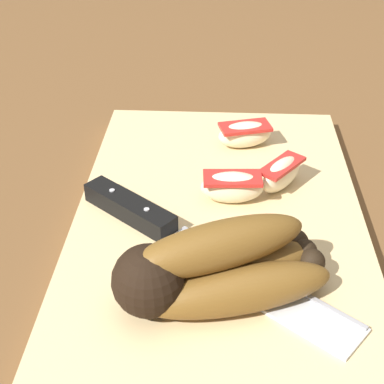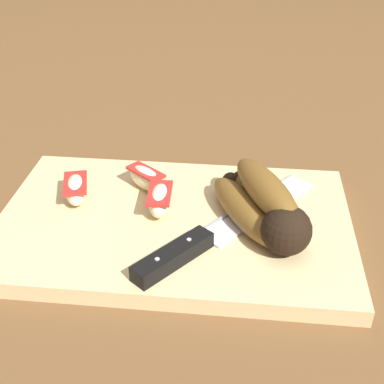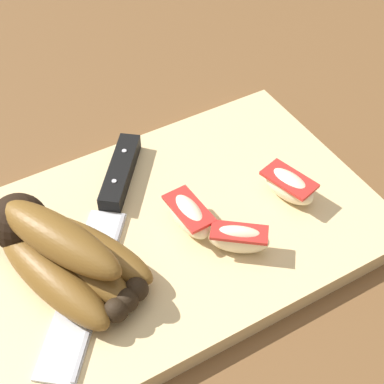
% 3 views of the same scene
% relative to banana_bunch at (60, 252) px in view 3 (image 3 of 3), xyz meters
% --- Properties ---
extents(ground_plane, '(6.00, 6.00, 0.00)m').
position_rel_banana_bunch_xyz_m(ground_plane, '(-0.09, -0.01, -0.04)').
color(ground_plane, brown).
extents(cutting_board, '(0.41, 0.26, 0.02)m').
position_rel_banana_bunch_xyz_m(cutting_board, '(-0.11, 0.00, -0.03)').
color(cutting_board, '#DBBC84').
rests_on(cutting_board, ground_plane).
extents(banana_bunch, '(0.13, 0.17, 0.06)m').
position_rel_banana_bunch_xyz_m(banana_bunch, '(0.00, 0.00, 0.00)').
color(banana_bunch, black).
rests_on(banana_bunch, cutting_board).
extents(chefs_knife, '(0.20, 0.24, 0.02)m').
position_rel_banana_bunch_xyz_m(chefs_knife, '(-0.06, -0.04, -0.02)').
color(chefs_knife, silver).
rests_on(chefs_knife, cutting_board).
extents(apple_wedge_near, '(0.03, 0.06, 0.03)m').
position_rel_banana_bunch_xyz_m(apple_wedge_near, '(-0.12, 0.01, -0.01)').
color(apple_wedge_near, beige).
rests_on(apple_wedge_near, cutting_board).
extents(apple_wedge_middle, '(0.04, 0.06, 0.03)m').
position_rel_banana_bunch_xyz_m(apple_wedge_middle, '(-0.23, 0.03, -0.01)').
color(apple_wedge_middle, beige).
rests_on(apple_wedge_middle, cutting_board).
extents(apple_wedge_far, '(0.06, 0.05, 0.03)m').
position_rel_banana_bunch_xyz_m(apple_wedge_far, '(-0.15, 0.06, -0.01)').
color(apple_wedge_far, beige).
rests_on(apple_wedge_far, cutting_board).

